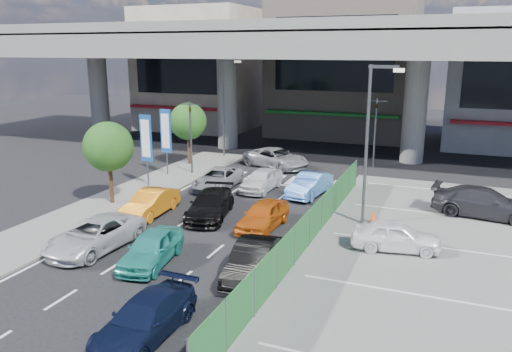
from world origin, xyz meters
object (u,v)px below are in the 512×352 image
at_px(kei_truck_front_right, 310,185).
at_px(traffic_cone, 373,216).
at_px(traffic_light_right, 376,116).
at_px(sedan_black_mid, 210,205).
at_px(tree_far, 188,121).
at_px(sedan_white_mid_left, 95,235).
at_px(street_lamp_right, 371,132).
at_px(traffic_light_left, 190,120).
at_px(taxi_orange_left, 150,203).
at_px(street_lamp_left, 225,100).
at_px(taxi_teal_mid, 151,248).
at_px(tree_near, 108,147).
at_px(parked_sedan_dgrey, 484,203).
at_px(wagon_silver_front_left, 218,179).
at_px(sedan_white_front_mid, 262,180).
at_px(signboard_far, 166,133).
at_px(signboard_near, 146,140).
at_px(minivan_navy_back, 145,318).
at_px(taxi_orange_right, 263,215).
at_px(parked_sedan_white, 396,236).
at_px(hatch_black_mid_right, 253,260).
at_px(crossing_wagon_silver, 276,158).

height_order(kei_truck_front_right, traffic_cone, kei_truck_front_right).
height_order(traffic_light_right, traffic_cone, traffic_light_right).
bearing_deg(kei_truck_front_right, sedan_black_mid, -114.69).
height_order(tree_far, sedan_white_mid_left, tree_far).
relative_size(street_lamp_right, sedan_white_mid_left, 1.61).
xyz_separation_m(traffic_light_left, taxi_orange_left, (2.35, -8.83, -3.25)).
distance_m(street_lamp_left, traffic_cone, 18.73).
relative_size(traffic_light_left, tree_far, 1.08).
bearing_deg(taxi_teal_mid, tree_far, 105.36).
distance_m(tree_near, parked_sedan_dgrey, 20.68).
bearing_deg(tree_near, street_lamp_left, 87.24).
distance_m(wagon_silver_front_left, traffic_cone, 10.85).
bearing_deg(parked_sedan_dgrey, taxi_orange_left, 118.22).
bearing_deg(sedan_white_mid_left, sedan_white_front_mid, 77.47).
relative_size(signboard_far, tree_far, 0.98).
bearing_deg(signboard_near, tree_near, -87.13).
height_order(sedan_white_front_mid, kei_truck_front_right, same).
height_order(minivan_navy_back, kei_truck_front_right, kei_truck_front_right).
distance_m(taxi_orange_right, traffic_cone, 5.69).
xyz_separation_m(taxi_orange_left, sedan_white_front_mid, (3.77, 6.80, 0.00)).
distance_m(signboard_near, taxi_teal_mid, 12.50).
distance_m(parked_sedan_white, parked_sedan_dgrey, 7.49).
height_order(kei_truck_front_right, parked_sedan_dgrey, parked_sedan_dgrey).
height_order(street_lamp_left, parked_sedan_white, street_lamp_left).
relative_size(minivan_navy_back, wagon_silver_front_left, 0.93).
distance_m(street_lamp_right, taxi_orange_right, 6.69).
relative_size(sedan_white_mid_left, taxi_orange_left, 1.19).
bearing_deg(traffic_light_left, taxi_orange_right, -44.29).
distance_m(sedan_white_front_mid, traffic_cone, 8.50).
bearing_deg(hatch_black_mid_right, crossing_wagon_silver, 100.70).
xyz_separation_m(signboard_near, traffic_cone, (14.72, -1.83, -2.63)).
xyz_separation_m(signboard_far, tree_near, (0.60, -6.99, 0.32)).
relative_size(taxi_orange_right, sedan_white_front_mid, 1.00).
height_order(signboard_far, hatch_black_mid_right, signboard_far).
relative_size(signboard_near, tree_far, 0.98).
relative_size(tree_far, traffic_cone, 6.46).
bearing_deg(tree_far, wagon_silver_front_left, -46.12).
bearing_deg(street_lamp_left, signboard_near, -94.99).
bearing_deg(signboard_far, hatch_black_mid_right, -47.42).
relative_size(tree_far, sedan_black_mid, 1.01).
height_order(taxi_teal_mid, parked_sedan_dgrey, parked_sedan_dgrey).
relative_size(tree_near, tree_far, 1.00).
relative_size(tree_near, crossing_wagon_silver, 0.91).
xyz_separation_m(signboard_far, sedan_white_front_mid, (7.53, -1.03, -2.37)).
bearing_deg(wagon_silver_front_left, signboard_near, -166.37).
distance_m(signboard_far, sedan_white_mid_left, 13.61).
xyz_separation_m(taxi_teal_mid, kei_truck_front_right, (3.37, 12.08, 0.00)).
xyz_separation_m(sedan_black_mid, kei_truck_front_right, (3.81, 5.82, 0.00)).
height_order(tree_near, traffic_cone, tree_near).
relative_size(hatch_black_mid_right, parked_sedan_white, 1.08).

